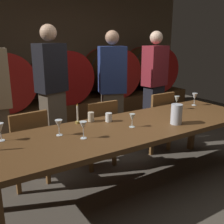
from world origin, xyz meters
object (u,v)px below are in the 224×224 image
Objects in this scene: guest_center_right at (112,90)px; cup_right at (109,117)px; wine_barrel_left at (2,81)px; wine_barrel_center at (62,76)px; guest_center_left at (52,92)px; wine_glass_left at (59,124)px; wine_glass_right at (177,100)px; chair_left at (28,145)px; candle_right at (78,118)px; wine_barrel_far_right at (150,69)px; pitcher at (176,114)px; wine_barrel_right at (111,72)px; cup_left at (91,117)px; wine_glass_far_left at (0,129)px; guest_far_right at (154,85)px; chair_center at (99,130)px; chair_right at (157,119)px; wine_glass_center_left at (83,126)px; wine_glass_center_right at (132,118)px; wine_glass_far_right at (195,97)px.

guest_center_right reaches higher than cup_right.
wine_barrel_center is at bearing 0.00° from wine_barrel_left.
guest_center_right is (0.86, -0.14, -0.04)m from guest_center_left.
wine_glass_right is (1.61, 0.08, 0.02)m from wine_glass_left.
chair_left is 3.99× the size of candle_right.
wine_barrel_far_right is 4.43× the size of pitcher.
pitcher is (-0.89, -2.72, -0.09)m from wine_barrel_right.
wine_glass_far_left is at bearing -175.49° from cup_left.
pitcher is at bearing -33.11° from candle_right.
cup_right is at bearing -137.88° from wine_barrel_far_right.
guest_far_right is (-1.11, -1.41, -0.05)m from wine_barrel_far_right.
wine_barrel_right is 1.08× the size of chair_center.
chair_right is 0.69m from guest_far_right.
guest_center_left is at bearing 140.63° from wine_glass_right.
chair_center is 0.96m from chair_right.
guest_center_right is at bearing 39.36° from candle_right.
wine_glass_center_left is 1.66× the size of cup_right.
wine_barrel_left is at bearing 180.00° from wine_barrel_far_right.
chair_center is 5.07× the size of wine_glass_right.
wine_glass_far_left is (-3.61, -2.23, -0.08)m from wine_barrel_far_right.
wine_barrel_far_right is 3.06m from guest_center_left.
guest_far_right reaches higher than guest_center_right.
chair_center is 1.04m from pitcher.
wine_glass_center_left is at bearing -108.59° from candle_right.
wine_barrel_right is 6.72× the size of wine_glass_center_right.
wine_glass_left is (-1.20, -0.97, -0.04)m from guest_center_right.
guest_center_right is 12.24× the size of wine_glass_center_right.
pitcher is at bearing -108.06° from wine_barrel_right.
cup_right is (0.79, -0.42, 0.30)m from chair_left.
wine_glass_center_left is (0.33, -0.72, 0.37)m from chair_left.
wine_glass_center_right is at bearing -133.27° from wine_barrel_far_right.
wine_glass_far_right is (0.36, 0.02, -0.01)m from wine_glass_right.
candle_right is (-2.83, -2.15, -0.13)m from wine_barrel_far_right.
wine_glass_left is at bearing 102.59° from chair_left.
candle_right is at bearing 175.60° from wine_glass_far_right.
wine_glass_right is at bearing -1.84° from cup_right.
wine_glass_far_right is at bearing -92.38° from wine_barrel_right.
guest_far_right is at bearing -174.15° from chair_left.
guest_center_left is 1.32m from wine_glass_center_left.
guest_center_left is (0.52, 0.58, 0.43)m from chair_left.
pitcher is 1.30× the size of wine_glass_far_left.
cup_left is at bearing 172.97° from wine_glass_right.
wine_glass_center_right is at bearing -14.94° from wine_glass_far_left.
cup_right is at bearing -1.90° from wine_glass_far_left.
candle_right is at bearing -80.57° from wine_barrel_left.
chair_right is at bearing 157.15° from guest_center_right.
guest_center_left reaches higher than wine_glass_right.
chair_right is 1.24m from wine_glass_center_right.
wine_barrel_center is 5.89× the size of wine_glass_center_left.
guest_center_left is at bearing -155.51° from wine_barrel_far_right.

